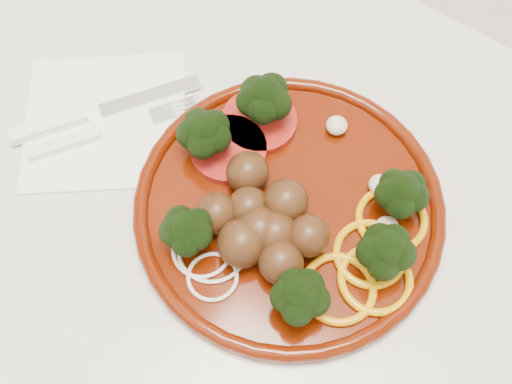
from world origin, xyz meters
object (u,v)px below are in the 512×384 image
Objects in this scene: plate at (286,207)px; napkin at (106,120)px; knife at (81,116)px; fork at (84,138)px.

plate is 1.81× the size of napkin.
knife is 1.13× the size of fork.
fork is (-0.21, -0.05, -0.01)m from plate.
knife is at bearing 83.00° from fork.
plate reaches higher than napkin.
napkin is 0.03m from fork.
plate is 0.21m from napkin.
napkin is 0.02m from knife.
knife is (-0.22, -0.03, -0.01)m from plate.
napkin is 1.04× the size of fork.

